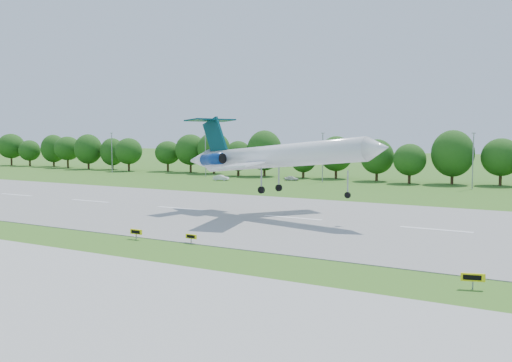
{
  "coord_description": "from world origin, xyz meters",
  "views": [
    {
      "loc": [
        35.73,
        -47.32,
        12.15
      ],
      "look_at": [
        -1.96,
        18.0,
        5.78
      ],
      "focal_mm": 40.0,
      "sensor_mm": 36.0,
      "label": 1
    }
  ],
  "objects_px": {
    "taxi_sign_left": "(136,232)",
    "service_vehicle_b": "(292,178)",
    "service_vehicle_a": "(221,178)",
    "airliner": "(271,156)"
  },
  "relations": [
    {
      "from": "airliner",
      "to": "taxi_sign_left",
      "type": "bearing_deg",
      "value": -91.01
    },
    {
      "from": "airliner",
      "to": "service_vehicle_a",
      "type": "bearing_deg",
      "value": 139.96
    },
    {
      "from": "airliner",
      "to": "taxi_sign_left",
      "type": "height_order",
      "value": "airliner"
    },
    {
      "from": "airliner",
      "to": "service_vehicle_b",
      "type": "height_order",
      "value": "airliner"
    },
    {
      "from": "taxi_sign_left",
      "to": "service_vehicle_b",
      "type": "bearing_deg",
      "value": 104.5
    },
    {
      "from": "airliner",
      "to": "taxi_sign_left",
      "type": "relative_size",
      "value": 21.41
    },
    {
      "from": "taxi_sign_left",
      "to": "service_vehicle_a",
      "type": "xyz_separation_m",
      "value": [
        -36.58,
        72.84,
        -0.18
      ]
    },
    {
      "from": "taxi_sign_left",
      "to": "service_vehicle_b",
      "type": "xyz_separation_m",
      "value": [
        -20.56,
        81.26,
        -0.25
      ]
    },
    {
      "from": "airliner",
      "to": "taxi_sign_left",
      "type": "xyz_separation_m",
      "value": [
        -4.6,
        -23.75,
        -7.99
      ]
    },
    {
      "from": "service_vehicle_b",
      "to": "service_vehicle_a",
      "type": "bearing_deg",
      "value": 100.61
    }
  ]
}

